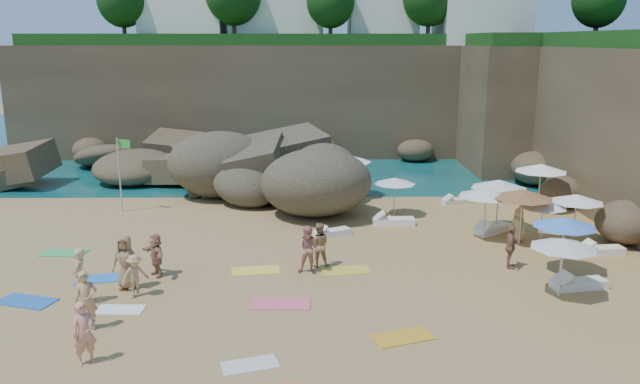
{
  "coord_description": "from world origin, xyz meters",
  "views": [
    {
      "loc": [
        1.67,
        -23.06,
        8.37
      ],
      "look_at": [
        2.0,
        3.0,
        2.0
      ],
      "focal_mm": 35.0,
      "sensor_mm": 36.0,
      "label": 1
    }
  ],
  "objects_px": {
    "parasol_0": "(395,181)",
    "parasol_1": "(349,158)",
    "parasol_2": "(541,168)",
    "person_stand_5": "(255,183)",
    "person_stand_2": "(340,183)",
    "lounger_0": "(332,233)",
    "person_stand_1": "(319,245)",
    "person_stand_3": "(511,247)",
    "person_stand_6": "(80,276)",
    "person_stand_4": "(518,225)",
    "flag_pole": "(121,165)",
    "person_stand_0": "(84,333)",
    "rock_outcrop": "(246,205)"
  },
  "relations": [
    {
      "from": "parasol_0",
      "to": "parasol_1",
      "type": "bearing_deg",
      "value": 117.52
    },
    {
      "from": "parasol_2",
      "to": "person_stand_5",
      "type": "xyz_separation_m",
      "value": [
        -14.47,
        3.03,
        -1.4
      ]
    },
    {
      "from": "person_stand_2",
      "to": "lounger_0",
      "type": "bearing_deg",
      "value": 107.32
    },
    {
      "from": "person_stand_1",
      "to": "person_stand_3",
      "type": "distance_m",
      "value": 7.19
    },
    {
      "from": "person_stand_3",
      "to": "person_stand_6",
      "type": "distance_m",
      "value": 15.26
    },
    {
      "from": "person_stand_6",
      "to": "person_stand_4",
      "type": "bearing_deg",
      "value": 106.77
    },
    {
      "from": "flag_pole",
      "to": "person_stand_4",
      "type": "bearing_deg",
      "value": -15.45
    },
    {
      "from": "person_stand_3",
      "to": "person_stand_5",
      "type": "bearing_deg",
      "value": 59.25
    },
    {
      "from": "person_stand_0",
      "to": "person_stand_2",
      "type": "relative_size",
      "value": 0.98
    },
    {
      "from": "parasol_1",
      "to": "lounger_0",
      "type": "distance_m",
      "value": 7.32
    },
    {
      "from": "person_stand_6",
      "to": "rock_outcrop",
      "type": "bearing_deg",
      "value": 157.94
    },
    {
      "from": "rock_outcrop",
      "to": "person_stand_3",
      "type": "height_order",
      "value": "rock_outcrop"
    },
    {
      "from": "parasol_1",
      "to": "lounger_0",
      "type": "height_order",
      "value": "parasol_1"
    },
    {
      "from": "parasol_0",
      "to": "person_stand_5",
      "type": "xyz_separation_m",
      "value": [
        -7.13,
        3.82,
        -0.94
      ]
    },
    {
      "from": "person_stand_0",
      "to": "person_stand_4",
      "type": "distance_m",
      "value": 17.89
    },
    {
      "from": "person_stand_6",
      "to": "person_stand_5",
      "type": "bearing_deg",
      "value": 158.53
    },
    {
      "from": "person_stand_1",
      "to": "person_stand_5",
      "type": "height_order",
      "value": "person_stand_1"
    },
    {
      "from": "parasol_0",
      "to": "parasol_2",
      "type": "height_order",
      "value": "parasol_2"
    },
    {
      "from": "person_stand_5",
      "to": "person_stand_6",
      "type": "xyz_separation_m",
      "value": [
        -4.38,
        -14.11,
        0.12
      ]
    },
    {
      "from": "person_stand_1",
      "to": "person_stand_5",
      "type": "distance_m",
      "value": 11.28
    },
    {
      "from": "parasol_2",
      "to": "person_stand_2",
      "type": "xyz_separation_m",
      "value": [
        -9.84,
        2.55,
        -1.33
      ]
    },
    {
      "from": "parasol_2",
      "to": "lounger_0",
      "type": "xyz_separation_m",
      "value": [
        -10.46,
        -3.91,
        -2.09
      ]
    },
    {
      "from": "parasol_1",
      "to": "person_stand_3",
      "type": "bearing_deg",
      "value": -63.81
    },
    {
      "from": "person_stand_3",
      "to": "person_stand_4",
      "type": "distance_m",
      "value": 3.43
    },
    {
      "from": "flag_pole",
      "to": "person_stand_0",
      "type": "distance_m",
      "value": 15.59
    },
    {
      "from": "parasol_0",
      "to": "parasol_2",
      "type": "bearing_deg",
      "value": 6.21
    },
    {
      "from": "parasol_2",
      "to": "flag_pole",
      "type": "bearing_deg",
      "value": 179.51
    },
    {
      "from": "person_stand_6",
      "to": "flag_pole",
      "type": "bearing_deg",
      "value": -174.68
    },
    {
      "from": "person_stand_1",
      "to": "parasol_2",
      "type": "bearing_deg",
      "value": -144.7
    },
    {
      "from": "lounger_0",
      "to": "person_stand_3",
      "type": "xyz_separation_m",
      "value": [
        6.55,
        -4.1,
        0.7
      ]
    },
    {
      "from": "person_stand_2",
      "to": "person_stand_3",
      "type": "xyz_separation_m",
      "value": [
        5.93,
        -10.56,
        -0.06
      ]
    },
    {
      "from": "parasol_2",
      "to": "lounger_0",
      "type": "distance_m",
      "value": 11.36
    },
    {
      "from": "parasol_2",
      "to": "person_stand_6",
      "type": "relative_size",
      "value": 1.35
    },
    {
      "from": "person_stand_2",
      "to": "person_stand_5",
      "type": "xyz_separation_m",
      "value": [
        -4.64,
        0.48,
        -0.07
      ]
    },
    {
      "from": "parasol_2",
      "to": "lounger_0",
      "type": "relative_size",
      "value": 1.53
    },
    {
      "from": "rock_outcrop",
      "to": "person_stand_0",
      "type": "bearing_deg",
      "value": -98.72
    },
    {
      "from": "lounger_0",
      "to": "person_stand_5",
      "type": "bearing_deg",
      "value": 90.66
    },
    {
      "from": "rock_outcrop",
      "to": "person_stand_2",
      "type": "distance_m",
      "value": 5.18
    },
    {
      "from": "rock_outcrop",
      "to": "parasol_2",
      "type": "distance_m",
      "value": 15.05
    },
    {
      "from": "lounger_0",
      "to": "person_stand_2",
      "type": "height_order",
      "value": "person_stand_2"
    },
    {
      "from": "person_stand_0",
      "to": "person_stand_5",
      "type": "bearing_deg",
      "value": 42.98
    },
    {
      "from": "person_stand_6",
      "to": "parasol_1",
      "type": "bearing_deg",
      "value": 141.83
    },
    {
      "from": "person_stand_2",
      "to": "person_stand_4",
      "type": "distance_m",
      "value": 10.35
    },
    {
      "from": "rock_outcrop",
      "to": "parasol_0",
      "type": "relative_size",
      "value": 4.32
    },
    {
      "from": "parasol_0",
      "to": "person_stand_3",
      "type": "height_order",
      "value": "parasol_0"
    },
    {
      "from": "parasol_2",
      "to": "person_stand_3",
      "type": "xyz_separation_m",
      "value": [
        -3.91,
        -8.01,
        -1.39
      ]
    },
    {
      "from": "parasol_0",
      "to": "lounger_0",
      "type": "relative_size",
      "value": 1.21
    },
    {
      "from": "parasol_1",
      "to": "person_stand_5",
      "type": "xyz_separation_m",
      "value": [
        -5.13,
        -0.02,
        -1.32
      ]
    },
    {
      "from": "person_stand_1",
      "to": "person_stand_2",
      "type": "relative_size",
      "value": 0.96
    },
    {
      "from": "parasol_1",
      "to": "person_stand_1",
      "type": "xyz_separation_m",
      "value": [
        -1.75,
        -10.77,
        -1.29
      ]
    }
  ]
}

